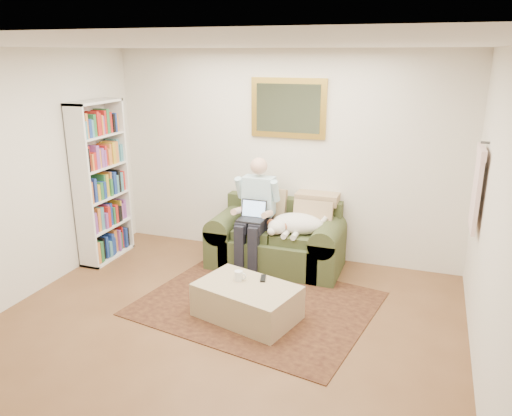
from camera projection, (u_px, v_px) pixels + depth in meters
The scene contains 12 objects.
room_shell at pixel (214, 203), 4.34m from camera, with size 4.51×5.00×2.61m.
rug at pixel (257, 303), 5.29m from camera, with size 2.31×1.85×0.01m, color black.
sofa at pixel (277, 245), 6.16m from camera, with size 1.61×0.82×0.96m.
seated_man at pixel (254, 216), 5.98m from camera, with size 0.53×0.76×1.35m, color #8CCCD8, non-canonical shape.
laptop at pixel (252, 215), 5.92m from camera, with size 0.31×0.25×0.23m.
sleeping_dog at pixel (298, 224), 5.89m from camera, with size 0.66×0.42×0.25m, color white, non-canonical shape.
ottoman at pixel (247, 301), 4.97m from camera, with size 0.97×0.62×0.35m, color tan.
coffee_mug at pixel (239, 276), 5.01m from camera, with size 0.08×0.08×0.10m, color white.
tv_remote at pixel (263, 278), 5.04m from camera, with size 0.05×0.15×0.02m, color black.
bookshelf at pixel (101, 182), 6.22m from camera, with size 0.28×0.80×2.00m, color white, non-canonical shape.
wall_mirror at pixel (288, 108), 6.04m from camera, with size 0.94×0.04×0.72m.
hanging_shirt at pixel (477, 184), 4.75m from camera, with size 0.06×0.52×0.90m, color beige, non-canonical shape.
Camera 1 is at (1.73, -3.44, 2.55)m, focal length 35.00 mm.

